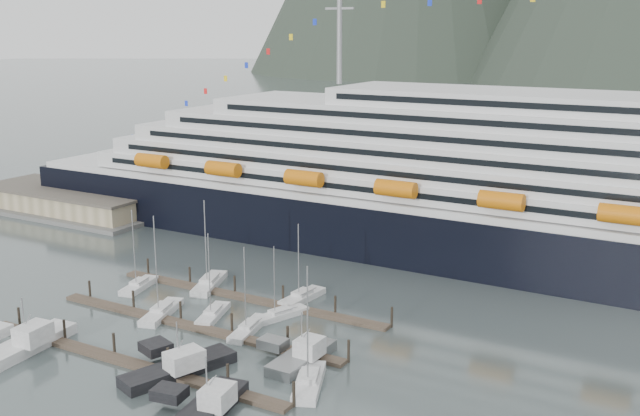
% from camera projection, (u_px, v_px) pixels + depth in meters
% --- Properties ---
extents(ground, '(1600.00, 1600.00, 0.00)m').
position_uv_depth(ground, '(208.00, 343.00, 99.42)').
color(ground, '#465252').
rests_on(ground, ground).
extents(cruise_ship, '(210.00, 30.40, 50.30)m').
position_uv_depth(cruise_ship, '(543.00, 200.00, 128.43)').
color(cruise_ship, black).
rests_on(cruise_ship, ground).
extents(warehouse, '(46.00, 20.00, 5.80)m').
position_uv_depth(warehouse, '(70.00, 203.00, 169.08)').
color(warehouse, '#595956').
rests_on(warehouse, ground).
extents(dock_near, '(48.18, 2.28, 3.20)m').
position_uv_depth(dock_near, '(127.00, 361.00, 93.34)').
color(dock_near, '#44392B').
rests_on(dock_near, ground).
extents(dock_mid, '(48.18, 2.28, 3.20)m').
position_uv_depth(dock_mid, '(193.00, 326.00, 104.30)').
color(dock_mid, '#44392B').
rests_on(dock_mid, ground).
extents(dock_far, '(48.18, 2.28, 3.20)m').
position_uv_depth(dock_far, '(247.00, 298.00, 115.27)').
color(dock_far, '#44392B').
rests_on(dock_far, ground).
extents(sailboat_a, '(4.29, 8.83, 13.60)m').
position_uv_depth(sailboat_a, '(139.00, 286.00, 120.06)').
color(sailboat_a, '#BABABA').
rests_on(sailboat_a, ground).
extents(sailboat_b, '(5.42, 10.48, 15.66)m').
position_uv_depth(sailboat_b, '(162.00, 312.00, 108.90)').
color(sailboat_b, '#BABABA').
rests_on(sailboat_b, ground).
extents(sailboat_c, '(4.87, 9.00, 13.22)m').
position_uv_depth(sailboat_c, '(213.00, 315.00, 108.13)').
color(sailboat_c, '#BABABA').
rests_on(sailboat_c, ground).
extents(sailboat_d, '(3.99, 9.77, 12.79)m').
position_uv_depth(sailboat_d, '(249.00, 329.00, 103.08)').
color(sailboat_d, '#BABABA').
rests_on(sailboat_d, ground).
extents(sailboat_e, '(6.39, 11.23, 15.09)m').
position_uv_depth(sailboat_e, '(209.00, 284.00, 120.96)').
color(sailboat_e, '#BABABA').
rests_on(sailboat_e, ground).
extents(sailboat_f, '(3.34, 9.33, 12.80)m').
position_uv_depth(sailboat_f, '(302.00, 298.00, 114.91)').
color(sailboat_f, '#BABABA').
rests_on(sailboat_f, ground).
extents(sailboat_g, '(5.30, 9.32, 11.30)m').
position_uv_depth(sailboat_g, '(280.00, 315.00, 107.96)').
color(sailboat_g, '#BABABA').
rests_on(sailboat_g, ground).
extents(sailboat_h, '(6.45, 10.24, 15.59)m').
position_uv_depth(sailboat_h, '(309.00, 383.00, 87.30)').
color(sailboat_h, '#BABABA').
rests_on(sailboat_h, ground).
extents(trawler_a, '(10.71, 14.80, 8.01)m').
position_uv_depth(trawler_a, '(25.00, 343.00, 97.00)').
color(trawler_a, '#BABABA').
rests_on(trawler_a, ground).
extents(trawler_c, '(11.59, 14.98, 7.45)m').
position_uv_depth(trawler_c, '(178.00, 367.00, 90.40)').
color(trawler_c, black).
rests_on(trawler_c, ground).
extents(trawler_d, '(9.63, 12.95, 7.47)m').
position_uv_depth(trawler_d, '(206.00, 406.00, 80.90)').
color(trawler_d, black).
rests_on(trawler_d, ground).
extents(trawler_e, '(8.70, 11.42, 7.40)m').
position_uv_depth(trawler_e, '(301.00, 356.00, 93.40)').
color(trawler_e, gray).
rests_on(trawler_e, ground).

